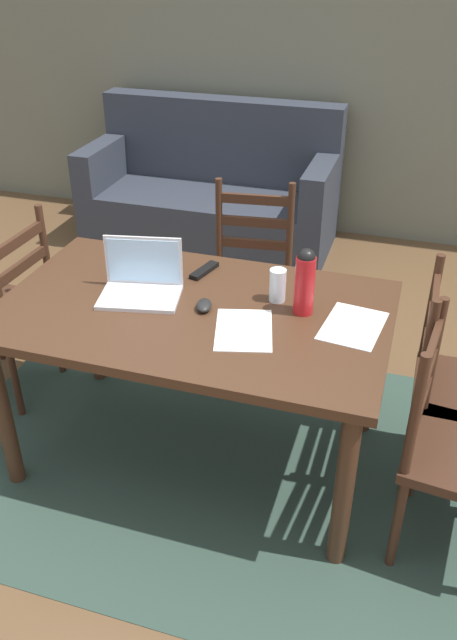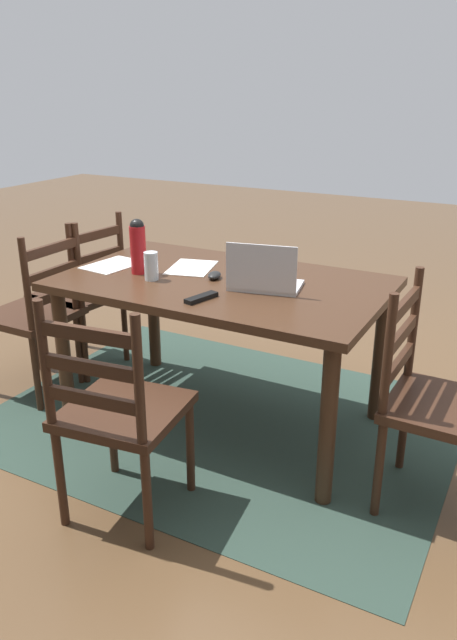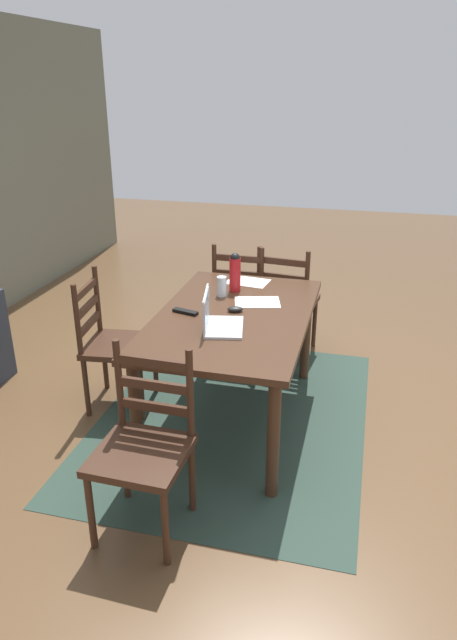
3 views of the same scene
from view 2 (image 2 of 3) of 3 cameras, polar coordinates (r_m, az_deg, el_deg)
name	(u,v)px [view 2 (image 2 of 3)]	position (r m, az deg, el deg)	size (l,w,h in m)	color
ground_plane	(223,419)	(3.24, -0.52, -9.23)	(14.00, 14.00, 0.00)	brown
area_rug	(223,418)	(3.24, -0.52, -9.19)	(2.30, 1.75, 0.01)	#2D4238
dining_table	(223,299)	(2.96, -0.56, 2.02)	(1.55, 0.94, 0.76)	#422819
chair_left_far	(435,403)	(2.57, 18.79, -7.37)	(0.45, 0.45, 0.95)	#3D2316
chair_far_head	(119,413)	(2.40, -10.24, -8.55)	(0.49, 0.49, 0.95)	#3D2316
chair_right_near	(82,295)	(3.76, -13.54, 2.30)	(0.49, 0.49, 0.95)	#3D2316
chair_right_far	(37,314)	(3.51, -17.51, 0.53)	(0.44, 0.44, 0.95)	#3D2316
laptop	(264,278)	(2.77, 3.33, 3.96)	(0.36, 0.28, 0.23)	silver
water_bottle	(138,245)	(3.04, -8.47, 6.93)	(0.08, 0.08, 0.27)	red
drinking_glass	(151,266)	(2.94, -7.25, 5.03)	(0.07, 0.07, 0.14)	silver
computer_mouse	(214,275)	(2.94, -1.36, 4.19)	(0.06, 0.10, 0.03)	black
tv_remote	(201,298)	(2.65, -2.56, 2.10)	(0.04, 0.17, 0.02)	black
paper_stack_left	(113,265)	(3.23, -10.77, 5.08)	(0.21, 0.30, 0.00)	white
paper_stack_right	(191,268)	(3.13, -3.49, 4.92)	(0.21, 0.30, 0.00)	white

